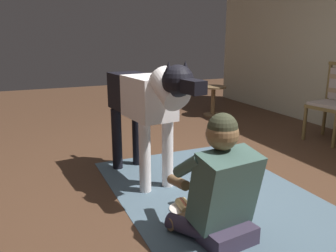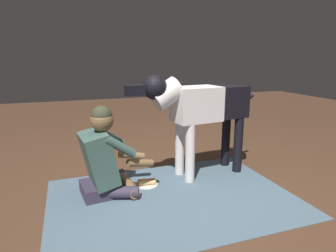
{
  "view_description": "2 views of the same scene",
  "coord_description": "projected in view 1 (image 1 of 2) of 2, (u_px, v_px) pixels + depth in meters",
  "views": [
    {
      "loc": [
        2.51,
        -1.34,
        1.31
      ],
      "look_at": [
        -0.01,
        -0.24,
        0.58
      ],
      "focal_mm": 36.77,
      "sensor_mm": 36.0,
      "label": 1
    },
    {
      "loc": [
        1.04,
        2.4,
        1.28
      ],
      "look_at": [
        0.04,
        -0.46,
        0.55
      ],
      "focal_mm": 31.04,
      "sensor_mm": 36.0,
      "label": 2
    }
  ],
  "objects": [
    {
      "name": "area_rug",
      "position": [
        212.0,
        193.0,
        2.95
      ],
      "size": [
        2.2,
        1.55,
        0.01
      ],
      "primitive_type": "cube",
      "color": "#4C6271",
      "rests_on": "ground"
    },
    {
      "name": "round_side_table",
      "position": [
        213.0,
        98.0,
        5.72
      ],
      "size": [
        0.42,
        0.42,
        0.49
      ],
      "color": "olive",
      "rests_on": "ground"
    },
    {
      "name": "dining_chair_left_of_pair",
      "position": [
        336.0,
        98.0,
        4.32
      ],
      "size": [
        0.52,
        0.53,
        0.98
      ],
      "color": "olive",
      "rests_on": "ground"
    },
    {
      "name": "large_dog",
      "position": [
        146.0,
        101.0,
        3.0
      ],
      "size": [
        1.52,
        0.41,
        1.13
      ],
      "color": "white",
      "rests_on": "ground"
    },
    {
      "name": "person_sitting_on_floor",
      "position": [
        220.0,
        188.0,
        2.24
      ],
      "size": [
        0.7,
        0.57,
        0.85
      ],
      "color": "#393044",
      "rests_on": "ground"
    },
    {
      "name": "hot_dog_on_plate",
      "position": [
        184.0,
        206.0,
        2.67
      ],
      "size": [
        0.23,
        0.23,
        0.06
      ],
      "color": "silver",
      "rests_on": "ground"
    },
    {
      "name": "ground_plane",
      "position": [
        192.0,
        187.0,
        3.08
      ],
      "size": [
        13.21,
        13.21,
        0.0
      ],
      "primitive_type": "plane",
      "color": "#4E3322"
    }
  ]
}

